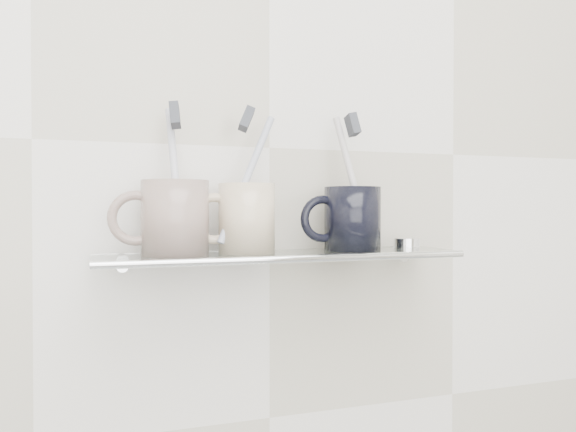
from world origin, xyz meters
name	(u,v)px	position (x,y,z in m)	size (l,w,h in m)	color
wall_back	(269,148)	(0.00, 1.10, 1.25)	(2.50, 2.50, 0.00)	silver
shelf_glass	(283,255)	(0.00, 1.04, 1.10)	(0.50, 0.12, 0.01)	silver
shelf_rail	(297,259)	(0.00, 0.98, 1.10)	(0.01, 0.01, 0.50)	silver
bracket_left	(122,265)	(-0.21, 1.09, 1.09)	(0.02, 0.02, 0.03)	silver
bracket_right	(400,256)	(0.21, 1.09, 1.09)	(0.02, 0.02, 0.03)	silver
mug_left	(175,218)	(-0.15, 1.04, 1.15)	(0.09, 0.09, 0.10)	beige
mug_left_handle	(136,218)	(-0.19, 1.04, 1.15)	(0.07, 0.07, 0.01)	beige
toothbrush_left	(175,177)	(-0.15, 1.04, 1.20)	(0.01, 0.01, 0.19)	silver
bristles_left	(175,115)	(-0.15, 1.04, 1.28)	(0.01, 0.02, 0.03)	#363940
mug_center	(247,218)	(-0.05, 1.04, 1.15)	(0.08, 0.08, 0.09)	beige
mug_center_handle	(215,219)	(-0.09, 1.04, 1.15)	(0.07, 0.07, 0.01)	beige
toothbrush_center	(247,178)	(-0.05, 1.04, 1.20)	(0.01, 0.01, 0.19)	#A2ABC9
bristles_center	(247,119)	(-0.05, 1.04, 1.28)	(0.01, 0.02, 0.03)	#363940
mug_right	(352,219)	(0.11, 1.04, 1.15)	(0.08, 0.08, 0.09)	black
mug_right_handle	(323,219)	(0.06, 1.04, 1.15)	(0.07, 0.07, 0.01)	black
toothbrush_right	(352,180)	(0.11, 1.04, 1.20)	(0.01, 0.01, 0.19)	beige
bristles_right	(353,125)	(0.11, 1.04, 1.28)	(0.01, 0.02, 0.03)	#363940
chrome_cap	(407,244)	(0.20, 1.04, 1.11)	(0.04, 0.04, 0.02)	silver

